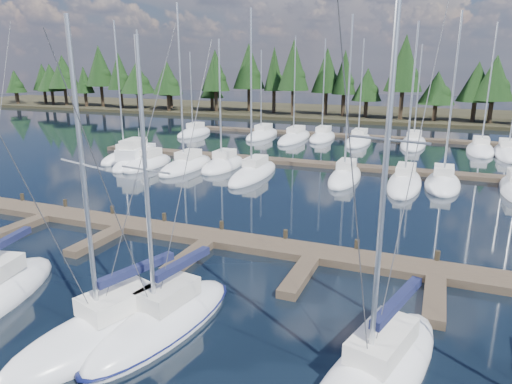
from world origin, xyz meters
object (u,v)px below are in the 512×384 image
at_px(front_sailboat_4, 163,322).
at_px(motor_yacht_left, 137,160).
at_px(main_dock, 209,242).
at_px(front_sailboat_3, 111,329).
at_px(front_sailboat_5, 375,375).

xyz_separation_m(front_sailboat_4, motor_yacht_left, (-19.28, 24.73, 0.20)).
bearing_deg(front_sailboat_4, motor_yacht_left, 127.94).
relative_size(main_dock, motor_yacht_left, 4.87).
bearing_deg(front_sailboat_3, main_dock, 94.59).
relative_size(main_dock, front_sailboat_3, 3.62).
xyz_separation_m(main_dock, motor_yacht_left, (-16.98, 16.54, 0.28)).
height_order(main_dock, motor_yacht_left, motor_yacht_left).
xyz_separation_m(main_dock, front_sailboat_4, (2.30, -8.19, 0.08)).
height_order(main_dock, front_sailboat_4, front_sailboat_4).
bearing_deg(motor_yacht_left, main_dock, -44.25).
height_order(front_sailboat_4, front_sailboat_5, front_sailboat_5).
bearing_deg(main_dock, front_sailboat_3, -85.41).
bearing_deg(front_sailboat_4, front_sailboat_5, -1.09).
relative_size(main_dock, front_sailboat_4, 3.79).
bearing_deg(front_sailboat_5, front_sailboat_3, -173.89).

